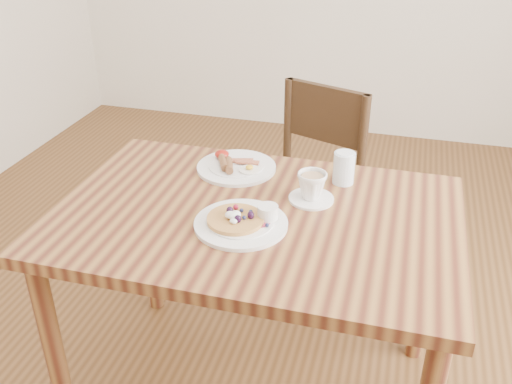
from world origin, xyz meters
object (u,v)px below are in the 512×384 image
chair_far (307,183)px  water_glass (344,168)px  pancake_plate (242,221)px  teacup_saucer (312,188)px  dining_table (256,240)px  breakfast_plate (235,166)px

chair_far → water_glass: 0.57m
pancake_plate → water_glass: size_ratio=2.55×
pancake_plate → chair_far: bearing=86.6°
pancake_plate → teacup_saucer: size_ratio=1.93×
pancake_plate → water_glass: bearing=54.6°
teacup_saucer → water_glass: water_glass is taller
teacup_saucer → water_glass: (0.08, 0.14, 0.01)m
chair_far → pancake_plate: chair_far is taller
pancake_plate → water_glass: 0.42m
dining_table → pancake_plate: (-0.02, -0.08, 0.11)m
dining_table → teacup_saucer: (0.14, 0.12, 0.14)m
dining_table → water_glass: 0.37m
dining_table → teacup_saucer: teacup_saucer is taller
chair_far → water_glass: (0.19, -0.44, 0.31)m
dining_table → chair_far: 0.72m
pancake_plate → breakfast_plate: bearing=110.7°
water_glass → teacup_saucer: bearing=-119.1°
chair_far → pancake_plate: size_ratio=3.26×
dining_table → teacup_saucer: size_ratio=8.57×
dining_table → chair_far: bearing=87.7°
breakfast_plate → dining_table: bearing=-60.6°
chair_far → breakfast_plate: size_ratio=3.26×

